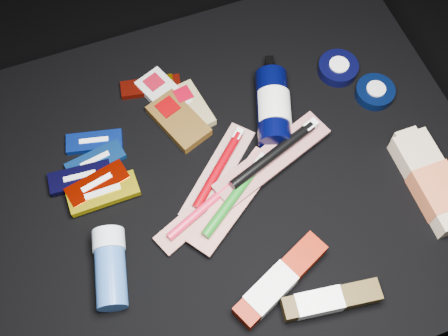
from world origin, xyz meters
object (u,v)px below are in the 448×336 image
object	(u,v)px
toothpaste_carton_red	(277,283)
lotion_bottle	(273,108)
bodywash_bottle	(433,183)
deodorant_stick	(110,267)

from	to	relation	value
toothpaste_carton_red	lotion_bottle	bearing A→B (deg)	44.61
lotion_bottle	bodywash_bottle	xyz separation A→B (m)	(0.21, -0.24, -0.01)
lotion_bottle	toothpaste_carton_red	xyz separation A→B (m)	(-0.12, -0.31, -0.01)
deodorant_stick	lotion_bottle	bearing A→B (deg)	39.20
lotion_bottle	toothpaste_carton_red	bearing A→B (deg)	-91.68
bodywash_bottle	deodorant_stick	size ratio (longest dim) A/B	1.45
bodywash_bottle	toothpaste_carton_red	bearing A→B (deg)	-167.91
lotion_bottle	bodywash_bottle	bearing A→B (deg)	-29.22
lotion_bottle	bodywash_bottle	world-z (taller)	lotion_bottle
bodywash_bottle	deodorant_stick	world-z (taller)	deodorant_stick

